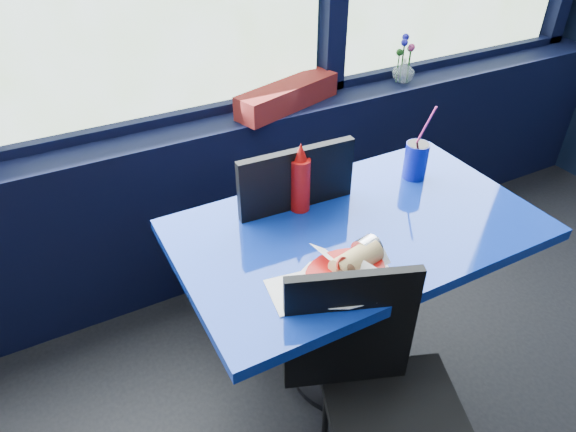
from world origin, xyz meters
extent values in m
cube|color=black|center=(0.00, 2.87, 0.40)|extent=(5.00, 0.26, 0.80)
cube|color=black|center=(0.00, 2.95, 0.81)|extent=(4.80, 0.08, 0.06)
cylinder|color=black|center=(0.30, 2.00, 0.01)|extent=(0.44, 0.44, 0.03)
cylinder|color=black|center=(0.30, 2.00, 0.34)|extent=(0.12, 0.12, 0.68)
cube|color=#0D2B96|center=(0.30, 2.00, 0.73)|extent=(1.20, 0.70, 0.04)
cube|color=black|center=(0.14, 1.53, 0.42)|extent=(0.51, 0.51, 0.04)
cube|color=black|center=(0.07, 1.70, 0.65)|extent=(0.36, 0.16, 0.43)
cylinder|color=black|center=(0.04, 1.74, 0.20)|extent=(0.02, 0.02, 0.40)
cylinder|color=black|center=(0.36, 1.62, 0.20)|extent=(0.02, 0.02, 0.40)
cube|color=black|center=(0.16, 2.40, 0.47)|extent=(0.46, 0.46, 0.04)
cube|color=black|center=(0.17, 2.19, 0.73)|extent=(0.42, 0.05, 0.48)
cylinder|color=black|center=(0.36, 2.58, 0.22)|extent=(0.03, 0.03, 0.45)
cylinder|color=black|center=(0.34, 2.20, 0.22)|extent=(0.03, 0.03, 0.45)
cylinder|color=black|center=(-0.02, 2.60, 0.22)|extent=(0.03, 0.03, 0.45)
cylinder|color=black|center=(-0.04, 2.22, 0.22)|extent=(0.03, 0.03, 0.45)
cube|color=maroon|center=(0.49, 2.85, 0.85)|extent=(0.55, 0.29, 0.11)
imported|color=silver|center=(1.14, 2.85, 0.86)|extent=(0.15, 0.15, 0.11)
cylinder|color=#1E5919|center=(1.12, 2.85, 0.89)|extent=(0.01, 0.01, 0.18)
sphere|color=#231FB8|center=(1.12, 2.85, 1.00)|extent=(0.03, 0.03, 0.03)
cylinder|color=#1E5919|center=(1.16, 2.83, 0.88)|extent=(0.01, 0.01, 0.16)
sphere|color=#F1468B|center=(1.16, 2.83, 0.97)|extent=(0.03, 0.03, 0.03)
cylinder|color=#1E5919|center=(1.14, 2.86, 0.90)|extent=(0.01, 0.01, 0.20)
sphere|color=#231FB8|center=(1.14, 2.86, 1.02)|extent=(0.03, 0.03, 0.03)
cylinder|color=#1E5919|center=(1.11, 2.86, 0.87)|extent=(0.01, 0.01, 0.13)
sphere|color=#1E5919|center=(1.11, 2.86, 0.95)|extent=(0.03, 0.03, 0.03)
cylinder|color=#1E5919|center=(1.17, 2.85, 0.87)|extent=(0.01, 0.01, 0.15)
sphere|color=#1E5919|center=(1.17, 2.85, 0.96)|extent=(0.03, 0.03, 0.03)
cylinder|color=#B60F0C|center=(0.11, 1.79, 0.77)|extent=(0.29, 0.29, 0.05)
cylinder|color=white|center=(0.11, 1.79, 0.76)|extent=(0.28, 0.28, 0.00)
cylinder|color=silver|center=(0.21, 1.83, 0.80)|extent=(0.07, 0.09, 0.08)
sphere|color=brown|center=(0.10, 1.78, 0.81)|extent=(0.06, 0.06, 0.06)
cylinder|color=red|center=(0.09, 1.78, 0.83)|extent=(0.05, 0.05, 0.01)
cylinder|color=#B60F0C|center=(0.17, 2.17, 0.85)|extent=(0.07, 0.07, 0.19)
cone|color=#B60F0C|center=(0.17, 2.17, 0.97)|extent=(0.04, 0.04, 0.06)
cylinder|color=#0C148D|center=(0.66, 2.16, 0.82)|extent=(0.09, 0.09, 0.14)
cylinder|color=black|center=(0.66, 2.16, 0.88)|extent=(0.08, 0.08, 0.01)
cylinder|color=#F0328B|center=(0.67, 2.15, 0.95)|extent=(0.03, 0.07, 0.19)
cube|color=white|center=(-0.03, 1.82, 0.75)|extent=(0.17, 0.17, 0.00)
camera|label=1|loc=(-0.54, 0.91, 1.76)|focal=32.00mm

